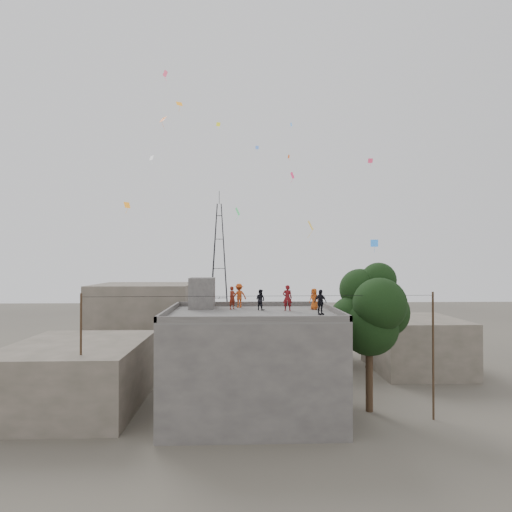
% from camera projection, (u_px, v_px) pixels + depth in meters
% --- Properties ---
extents(ground, '(140.00, 140.00, 0.00)m').
position_uv_depth(ground, '(252.00, 416.00, 25.36)').
color(ground, '#4D473F').
rests_on(ground, ground).
extents(main_building, '(10.00, 8.00, 6.10)m').
position_uv_depth(main_building, '(252.00, 364.00, 25.40)').
color(main_building, '#4C4947').
rests_on(main_building, ground).
extents(parapet, '(10.00, 8.00, 0.30)m').
position_uv_depth(parapet, '(252.00, 310.00, 25.44)').
color(parapet, '#4C4947').
rests_on(parapet, main_building).
extents(stair_head_box, '(1.60, 1.80, 2.00)m').
position_uv_depth(stair_head_box, '(202.00, 293.00, 27.94)').
color(stair_head_box, '#4C4947').
rests_on(stair_head_box, main_building).
extents(neighbor_west, '(8.00, 10.00, 4.00)m').
position_uv_depth(neighbor_west, '(77.00, 375.00, 27.00)').
color(neighbor_west, '#595346').
rests_on(neighbor_west, ground).
extents(neighbor_north, '(12.00, 9.00, 5.00)m').
position_uv_depth(neighbor_north, '(270.00, 334.00, 39.45)').
color(neighbor_north, '#4C4947').
rests_on(neighbor_north, ground).
extents(neighbor_northwest, '(9.00, 8.00, 7.00)m').
position_uv_depth(neighbor_northwest, '(144.00, 320.00, 41.04)').
color(neighbor_northwest, '#595346').
rests_on(neighbor_northwest, ground).
extents(neighbor_east, '(7.00, 8.00, 4.40)m').
position_uv_depth(neighbor_east, '(415.00, 344.00, 35.87)').
color(neighbor_east, '#595346').
rests_on(neighbor_east, ground).
extents(tree, '(4.90, 4.60, 9.10)m').
position_uv_depth(tree, '(371.00, 311.00, 26.29)').
color(tree, black).
rests_on(tree, ground).
extents(utility_line, '(20.12, 0.62, 7.40)m').
position_uv_depth(utility_line, '(261.00, 356.00, 24.18)').
color(utility_line, black).
rests_on(utility_line, ground).
extents(transmission_tower, '(2.97, 2.97, 20.01)m').
position_uv_depth(transmission_tower, '(219.00, 262.00, 65.31)').
color(transmission_tower, black).
rests_on(transmission_tower, ground).
extents(person_red_adult, '(0.61, 0.43, 1.60)m').
position_uv_depth(person_red_adult, '(287.00, 298.00, 26.48)').
color(person_red_adult, maroon).
rests_on(person_red_adult, main_building).
extents(person_orange_child, '(0.76, 0.77, 1.34)m').
position_uv_depth(person_orange_child, '(314.00, 299.00, 27.23)').
color(person_orange_child, '#C44D16').
rests_on(person_orange_child, main_building).
extents(person_dark_child, '(0.80, 0.78, 1.30)m').
position_uv_depth(person_dark_child, '(260.00, 300.00, 26.89)').
color(person_dark_child, black).
rests_on(person_dark_child, main_building).
extents(person_dark_adult, '(0.92, 0.68, 1.45)m').
position_uv_depth(person_dark_adult, '(320.00, 302.00, 24.51)').
color(person_dark_adult, black).
rests_on(person_dark_adult, main_building).
extents(person_orange_adult, '(1.17, 0.91, 1.59)m').
position_uv_depth(person_orange_adult, '(239.00, 296.00, 28.42)').
color(person_orange_adult, '#B84315').
rests_on(person_orange_adult, main_building).
extents(person_red_child, '(0.62, 0.63, 1.46)m').
position_uv_depth(person_red_child, '(232.00, 298.00, 27.39)').
color(person_red_child, maroon).
rests_on(person_red_child, main_building).
extents(kites, '(19.28, 17.85, 12.93)m').
position_uv_depth(kites, '(255.00, 169.00, 32.79)').
color(kites, orange).
rests_on(kites, ground).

